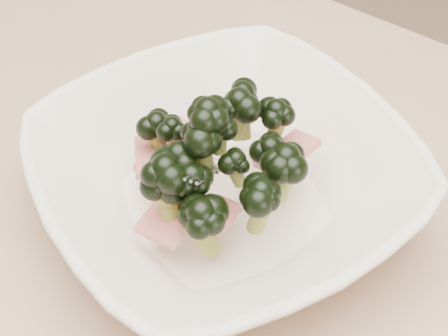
{
  "coord_description": "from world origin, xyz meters",
  "views": [
    {
      "loc": [
        0.25,
        -0.25,
        1.19
      ],
      "look_at": [
        0.02,
        0.04,
        0.8
      ],
      "focal_mm": 50.0,
      "sensor_mm": 36.0,
      "label": 1
    }
  ],
  "objects": [
    {
      "name": "dining_table",
      "position": [
        0.0,
        0.0,
        0.65
      ],
      "size": [
        1.2,
        0.8,
        0.75
      ],
      "color": "tan",
      "rests_on": "ground"
    },
    {
      "name": "broccoli_dish",
      "position": [
        0.02,
        0.04,
        0.79
      ],
      "size": [
        0.41,
        0.41,
        0.14
      ],
      "color": "beige",
      "rests_on": "dining_table"
    }
  ]
}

